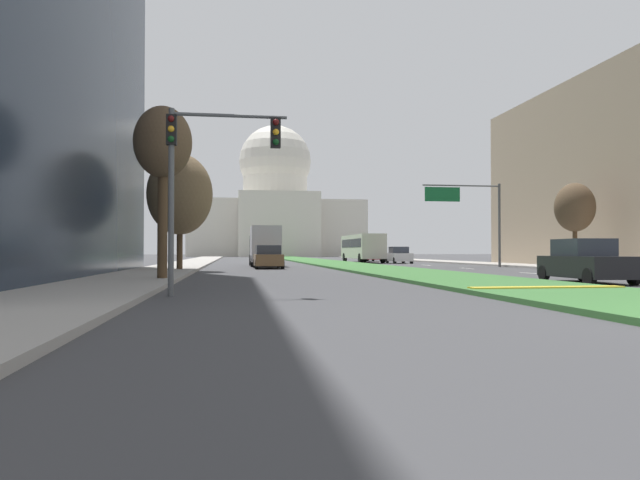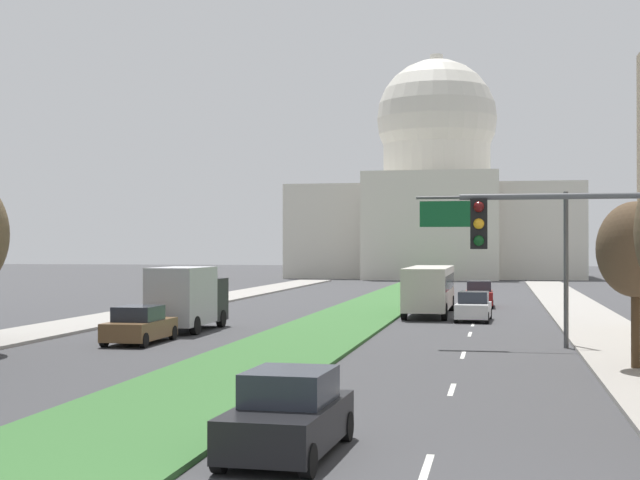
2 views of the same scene
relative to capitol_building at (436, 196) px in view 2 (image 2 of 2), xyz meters
name	(u,v)px [view 2 (image 2 of 2)]	position (x,y,z in m)	size (l,w,h in m)	color
ground_plane	(382,304)	(0.00, -61.64, -11.12)	(274.28, 274.28, 0.00)	#3D3D3F
grass_median	(370,308)	(0.00, -67.88, -11.05)	(5.34, 112.21, 0.14)	#386B33
lane_dashes_right	(462,358)	(7.08, -94.15, -11.12)	(0.16, 35.72, 0.01)	silver
sidewalk_left	(144,312)	(-13.50, -74.11, -11.04)	(4.00, 112.21, 0.15)	#9E9991
sidewalk_right	(588,318)	(13.50, -74.11, -11.04)	(4.00, 112.21, 0.15)	#9E9991
capitol_building	(436,196)	(0.00, 0.00, 0.00)	(38.75, 26.03, 30.88)	beige
traffic_light_near_right	(606,273)	(10.15, -114.16, -7.32)	(3.34, 0.35, 5.20)	#515456
overhead_guide_sign	(507,236)	(8.80, -89.91, -6.44)	(6.32, 0.20, 6.50)	#515456
street_tree_right_mid	(635,250)	(12.95, -97.17, -7.03)	(2.58, 2.58, 5.74)	#4C3823
sedan_lead_stopped	(288,416)	(4.26, -111.53, -10.32)	(2.11, 4.34, 1.72)	black
sedan_midblock	(139,326)	(-6.92, -91.45, -10.35)	(1.99, 4.45, 1.64)	brown
sedan_distant	(473,307)	(7.04, -76.35, -10.34)	(2.04, 4.20, 1.66)	silver
sedan_far_horizon	(479,295)	(7.10, -63.74, -10.28)	(2.00, 4.72, 1.81)	maroon
box_truck_delivery	(187,297)	(-6.83, -85.34, -9.44)	(2.40, 6.40, 3.20)	black
city_bus	(430,286)	(4.26, -72.00, -9.35)	(2.62, 11.00, 2.95)	beige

